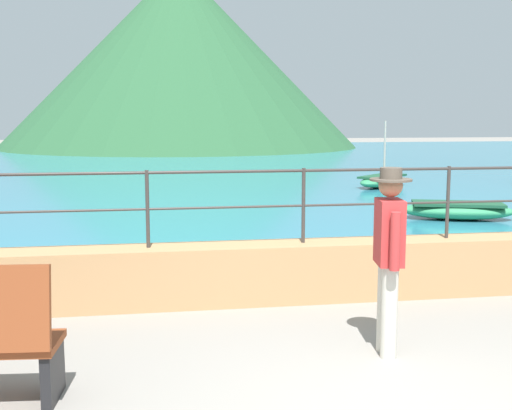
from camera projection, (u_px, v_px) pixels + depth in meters
promenade_wall at (303, 271)px, 7.76m from camera, size 20.00×0.56×0.70m
railing at (304, 191)px, 7.63m from camera, size 18.44×0.04×0.90m
lake_water at (190, 163)px, 29.94m from camera, size 64.00×44.32×0.06m
hill_main at (180, 57)px, 45.53m from camera, size 25.24×25.24×12.80m
person_walking at (389, 252)px, 5.87m from camera, size 0.38×0.56×1.75m
boat_1 at (382, 180)px, 19.67m from camera, size 2.30×2.22×2.02m
boat_2 at (457, 210)px, 13.46m from camera, size 2.47×1.58×0.36m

